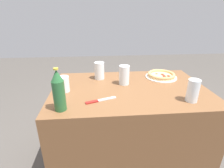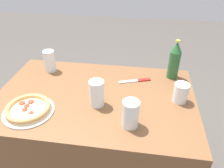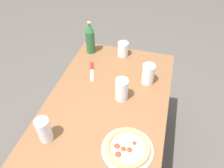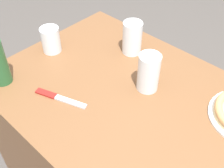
{
  "view_description": "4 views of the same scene",
  "coord_description": "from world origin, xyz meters",
  "px_view_note": "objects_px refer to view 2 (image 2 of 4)",
  "views": [
    {
      "loc": [
        -0.24,
        -1.21,
        1.28
      ],
      "look_at": [
        -0.14,
        -0.01,
        0.78
      ],
      "focal_mm": 28.0,
      "sensor_mm": 36.0,
      "label": 1
    },
    {
      "loc": [
        -0.25,
        1.02,
        1.51
      ],
      "look_at": [
        -0.1,
        -0.04,
        0.8
      ],
      "focal_mm": 35.0,
      "sensor_mm": 36.0,
      "label": 2
    },
    {
      "loc": [
        0.91,
        0.28,
        1.77
      ],
      "look_at": [
        -0.1,
        -0.0,
        0.77
      ],
      "focal_mm": 35.0,
      "sensor_mm": 36.0,
      "label": 3
    },
    {
      "loc": [
        0.41,
        -0.58,
        1.48
      ],
      "look_at": [
        -0.09,
        -0.06,
        0.81
      ],
      "focal_mm": 45.0,
      "sensor_mm": 36.0,
      "label": 4
    }
  ],
  "objects_px": {
    "glass_cola": "(97,94)",
    "glass_iced_tea": "(50,62)",
    "knife": "(136,81)",
    "beer_bottle": "(175,60)",
    "glass_lemonade": "(181,93)",
    "pizza_salami": "(28,109)",
    "glass_mango_juice": "(130,115)"
  },
  "relations": [
    {
      "from": "pizza_salami",
      "to": "beer_bottle",
      "type": "relative_size",
      "value": 1.03
    },
    {
      "from": "glass_mango_juice",
      "to": "knife",
      "type": "bearing_deg",
      "value": -91.29
    },
    {
      "from": "beer_bottle",
      "to": "knife",
      "type": "bearing_deg",
      "value": 20.53
    },
    {
      "from": "glass_cola",
      "to": "beer_bottle",
      "type": "relative_size",
      "value": 0.58
    },
    {
      "from": "glass_mango_juice",
      "to": "beer_bottle",
      "type": "xyz_separation_m",
      "value": [
        -0.24,
        -0.5,
        0.06
      ]
    },
    {
      "from": "glass_cola",
      "to": "pizza_salami",
      "type": "bearing_deg",
      "value": 18.47
    },
    {
      "from": "glass_lemonade",
      "to": "beer_bottle",
      "type": "height_order",
      "value": "beer_bottle"
    },
    {
      "from": "knife",
      "to": "beer_bottle",
      "type": "bearing_deg",
      "value": -159.47
    },
    {
      "from": "pizza_salami",
      "to": "knife",
      "type": "height_order",
      "value": "pizza_salami"
    },
    {
      "from": "glass_iced_tea",
      "to": "glass_lemonade",
      "type": "bearing_deg",
      "value": 165.38
    },
    {
      "from": "glass_iced_tea",
      "to": "glass_lemonade",
      "type": "height_order",
      "value": "glass_iced_tea"
    },
    {
      "from": "glass_cola",
      "to": "knife",
      "type": "xyz_separation_m",
      "value": [
        -0.2,
        -0.27,
        -0.07
      ]
    },
    {
      "from": "beer_bottle",
      "to": "knife",
      "type": "relative_size",
      "value": 1.27
    },
    {
      "from": "glass_mango_juice",
      "to": "knife",
      "type": "xyz_separation_m",
      "value": [
        -0.01,
        -0.41,
        -0.06
      ]
    },
    {
      "from": "glass_lemonade",
      "to": "glass_cola",
      "type": "xyz_separation_m",
      "value": [
        0.46,
        0.1,
        0.02
      ]
    },
    {
      "from": "pizza_salami",
      "to": "glass_mango_juice",
      "type": "height_order",
      "value": "glass_mango_juice"
    },
    {
      "from": "pizza_salami",
      "to": "beer_bottle",
      "type": "bearing_deg",
      "value": -148.84
    },
    {
      "from": "glass_iced_tea",
      "to": "glass_lemonade",
      "type": "distance_m",
      "value": 0.88
    },
    {
      "from": "glass_mango_juice",
      "to": "beer_bottle",
      "type": "distance_m",
      "value": 0.55
    },
    {
      "from": "pizza_salami",
      "to": "knife",
      "type": "xyz_separation_m",
      "value": [
        -0.55,
        -0.39,
        -0.02
      ]
    },
    {
      "from": "glass_lemonade",
      "to": "knife",
      "type": "height_order",
      "value": "glass_lemonade"
    },
    {
      "from": "beer_bottle",
      "to": "pizza_salami",
      "type": "bearing_deg",
      "value": 31.16
    },
    {
      "from": "glass_mango_juice",
      "to": "knife",
      "type": "height_order",
      "value": "glass_mango_juice"
    },
    {
      "from": "glass_cola",
      "to": "glass_lemonade",
      "type": "bearing_deg",
      "value": -167.76
    },
    {
      "from": "glass_mango_juice",
      "to": "glass_cola",
      "type": "bearing_deg",
      "value": -35.15
    },
    {
      "from": "glass_iced_tea",
      "to": "beer_bottle",
      "type": "xyz_separation_m",
      "value": [
        -0.83,
        -0.04,
        0.06
      ]
    },
    {
      "from": "glass_cola",
      "to": "glass_iced_tea",
      "type": "bearing_deg",
      "value": -39.07
    },
    {
      "from": "pizza_salami",
      "to": "glass_cola",
      "type": "height_order",
      "value": "glass_cola"
    },
    {
      "from": "pizza_salami",
      "to": "glass_lemonade",
      "type": "bearing_deg",
      "value": -165.02
    },
    {
      "from": "glass_lemonade",
      "to": "beer_bottle",
      "type": "bearing_deg",
      "value": -85.21
    },
    {
      "from": "glass_mango_juice",
      "to": "glass_iced_tea",
      "type": "relative_size",
      "value": 0.97
    },
    {
      "from": "glass_iced_tea",
      "to": "glass_lemonade",
      "type": "xyz_separation_m",
      "value": [
        -0.86,
        0.22,
        -0.01
      ]
    }
  ]
}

